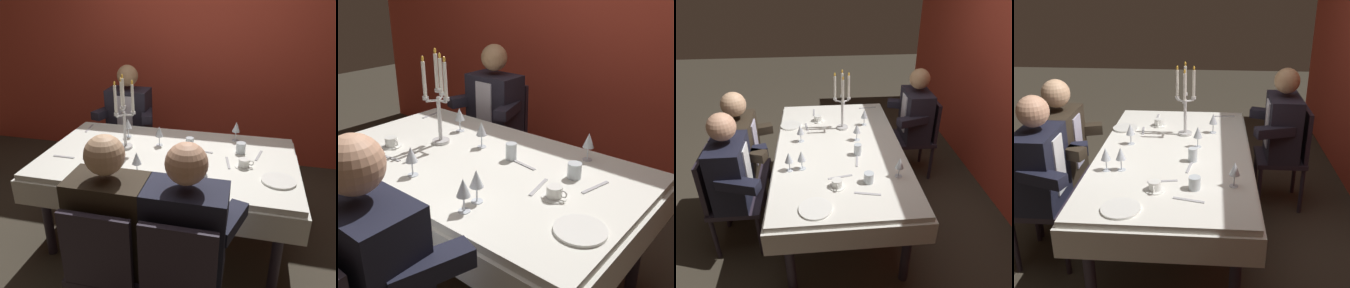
{
  "view_description": "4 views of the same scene",
  "coord_description": "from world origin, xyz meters",
  "views": [
    {
      "loc": [
        0.56,
        -2.31,
        1.87
      ],
      "look_at": [
        -0.01,
        0.05,
        0.81
      ],
      "focal_mm": 36.77,
      "sensor_mm": 36.0,
      "label": 1
    },
    {
      "loc": [
        1.42,
        -1.45,
        1.69
      ],
      "look_at": [
        0.17,
        0.06,
        0.87
      ],
      "focal_mm": 41.71,
      "sensor_mm": 36.0,
      "label": 2
    },
    {
      "loc": [
        2.42,
        -0.18,
        2.17
      ],
      "look_at": [
        0.07,
        0.04,
        0.81
      ],
      "focal_mm": 33.81,
      "sensor_mm": 36.0,
      "label": 3
    },
    {
      "loc": [
        2.76,
        0.26,
        1.97
      ],
      "look_at": [
        0.18,
        0.07,
        0.88
      ],
      "focal_mm": 44.3,
      "sensor_mm": 36.0,
      "label": 4
    }
  ],
  "objects": [
    {
      "name": "ground_plane",
      "position": [
        0.0,
        0.0,
        0.0
      ],
      "size": [
        12.0,
        12.0,
        0.0
      ],
      "primitive_type": "plane",
      "color": "#383227"
    },
    {
      "name": "back_wall",
      "position": [
        0.0,
        1.66,
        1.35
      ],
      "size": [
        6.0,
        0.12,
        2.7
      ],
      "primitive_type": "cube",
      "color": "#C53F2D",
      "rests_on": "ground_plane"
    },
    {
      "name": "dining_table",
      "position": [
        0.0,
        0.0,
        0.62
      ],
      "size": [
        1.94,
        1.14,
        0.74
      ],
      "color": "white",
      "rests_on": "ground_plane"
    },
    {
      "name": "candelabra",
      "position": [
        -0.36,
        0.06,
        1.01
      ],
      "size": [
        0.15,
        0.17,
        0.59
      ],
      "color": "silver",
      "rests_on": "dining_table"
    },
    {
      "name": "dinner_plate_0",
      "position": [
        -0.46,
        -0.45,
        0.75
      ],
      "size": [
        0.21,
        0.21,
        0.01
      ],
      "primitive_type": "cylinder",
      "color": "white",
      "rests_on": "dining_table"
    },
    {
      "name": "dinner_plate_1",
      "position": [
        0.8,
        -0.22,
        0.75
      ],
      "size": [
        0.23,
        0.23,
        0.01
      ],
      "primitive_type": "cylinder",
      "color": "white",
      "rests_on": "dining_table"
    },
    {
      "name": "wine_glass_0",
      "position": [
        0.31,
        -0.32,
        0.85
      ],
      "size": [
        0.07,
        0.07,
        0.16
      ],
      "color": "silver",
      "rests_on": "dining_table"
    },
    {
      "name": "wine_glass_1",
      "position": [
        0.48,
        0.42,
        0.86
      ],
      "size": [
        0.07,
        0.07,
        0.16
      ],
      "color": "silver",
      "rests_on": "dining_table"
    },
    {
      "name": "wine_glass_2",
      "position": [
        0.33,
        -0.42,
        0.85
      ],
      "size": [
        0.07,
        0.07,
        0.16
      ],
      "color": "silver",
      "rests_on": "dining_table"
    },
    {
      "name": "wine_glass_3",
      "position": [
        -0.42,
        0.28,
        0.85
      ],
      "size": [
        0.07,
        0.07,
        0.16
      ],
      "color": "silver",
      "rests_on": "dining_table"
    },
    {
      "name": "wine_glass_4",
      "position": [
        -0.13,
        -0.34,
        0.86
      ],
      "size": [
        0.07,
        0.07,
        0.16
      ],
      "color": "silver",
      "rests_on": "dining_table"
    },
    {
      "name": "wine_glass_5",
      "position": [
        -0.11,
        0.17,
        0.86
      ],
      "size": [
        0.07,
        0.07,
        0.16
      ],
      "color": "silver",
      "rests_on": "dining_table"
    },
    {
      "name": "water_tumbler_0",
      "position": [
        0.54,
        0.18,
        0.78
      ],
      "size": [
        0.07,
        0.07,
        0.08
      ],
      "primitive_type": "cylinder",
      "color": "silver",
      "rests_on": "dining_table"
    },
    {
      "name": "water_tumbler_1",
      "position": [
        0.14,
        0.15,
        0.79
      ],
      "size": [
        0.06,
        0.06,
        0.1
      ],
      "primitive_type": "cylinder",
      "color": "silver",
      "rests_on": "dining_table"
    },
    {
      "name": "coffee_cup_0",
      "position": [
        0.57,
        -0.06,
        0.77
      ],
      "size": [
        0.13,
        0.12,
        0.06
      ],
      "color": "white",
      "rests_on": "dining_table"
    },
    {
      "name": "coffee_cup_1",
      "position": [
        -0.55,
        -0.18,
        0.77
      ],
      "size": [
        0.13,
        0.12,
        0.06
      ],
      "color": "white",
      "rests_on": "dining_table"
    },
    {
      "name": "knife_0",
      "position": [
        0.46,
        -0.03,
        0.74
      ],
      "size": [
        0.05,
        0.19,
        0.01
      ],
      "primitive_type": "cube",
      "rotation": [
        0.0,
        0.0,
        1.75
      ],
      "color": "#B7B7BC",
      "rests_on": "dining_table"
    },
    {
      "name": "fork_1",
      "position": [
        -0.76,
        -0.22,
        0.74
      ],
      "size": [
        0.17,
        0.02,
        0.01
      ],
      "primitive_type": "cube",
      "rotation": [
        0.0,
        0.0,
        -0.01
      ],
      "color": "#B7B7BC",
      "rests_on": "dining_table"
    },
    {
      "name": "knife_2",
      "position": [
        0.68,
        0.15,
        0.74
      ],
      "size": [
        0.06,
        0.19,
        0.01
      ],
      "primitive_type": "cube",
      "rotation": [
        0.0,
        0.0,
        1.35
      ],
      "color": "#B7B7BC",
      "rests_on": "dining_table"
    },
    {
      "name": "fork_3",
      "position": [
        -0.41,
        -0.29,
        0.74
      ],
      "size": [
        0.17,
        0.04,
        0.01
      ],
      "primitive_type": "cube",
      "rotation": [
        0.0,
        0.0,
        0.12
      ],
      "color": "#B7B7BC",
      "rests_on": "dining_table"
    },
    {
      "name": "knife_4",
      "position": [
        -0.84,
        0.39,
        0.74
      ],
      "size": [
        0.04,
        0.19,
        0.01
      ],
      "primitive_type": "cube",
      "rotation": [
        0.0,
        0.0,
        1.68
      ],
      "color": "#B7B7BC",
      "rests_on": "dining_table"
    },
    {
      "name": "fork_5",
      "position": [
        0.25,
        0.13,
        0.74
      ],
      "size": [
        0.17,
        0.04,
        0.01
      ],
      "primitive_type": "cube",
      "rotation": [
        0.0,
        0.0,
        -0.15
      ],
      "color": "#B7B7BC",
      "rests_on": "dining_table"
    },
    {
      "name": "seated_diner_0",
      "position": [
        -0.62,
        0.89,
        0.74
      ],
      "size": [
        0.63,
        0.48,
        1.24
      ],
      "color": "#28212C",
      "rests_on": "ground_plane"
    },
    {
      "name": "seated_diner_2",
      "position": [
        0.3,
        -0.89,
        0.74
      ],
      "size": [
        0.63,
        0.48,
        1.24
      ],
      "color": "#28212C",
      "rests_on": "ground_plane"
    }
  ]
}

